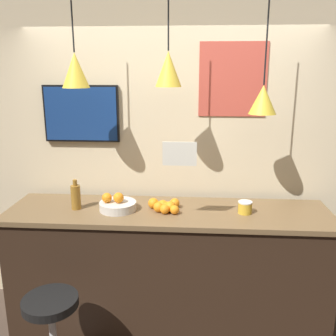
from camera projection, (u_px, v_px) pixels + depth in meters
back_wall at (172, 151)px, 3.33m from camera, size 8.00×0.06×2.90m
service_counter at (168, 269)px, 3.14m from camera, size 2.59×0.66×1.06m
bar_stool at (52, 324)px, 2.56m from camera, size 0.39×0.39×0.67m
fruit_bowl at (117, 204)px, 2.99m from camera, size 0.30×0.30×0.15m
orange_pile at (164, 206)px, 2.98m from camera, size 0.26×0.21×0.09m
juice_bottle at (76, 197)px, 3.00m from camera, size 0.08×0.08×0.25m
spread_jar at (245, 207)px, 2.92m from camera, size 0.11×0.11×0.10m
pendant_lamp_left at (75, 70)px, 2.81m from camera, size 0.21×0.21×0.78m
pendant_lamp_middle at (168, 69)px, 2.76m from camera, size 0.20×0.20×0.77m
pendant_lamp_right at (263, 99)px, 2.76m from camera, size 0.21×0.21×0.97m
mounted_tv at (81, 114)px, 3.25m from camera, size 0.66×0.04×0.49m
hanging_menu_board at (180, 154)px, 2.62m from camera, size 0.24×0.01×0.17m
wall_poster at (233, 80)px, 3.10m from camera, size 0.56×0.01×0.61m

